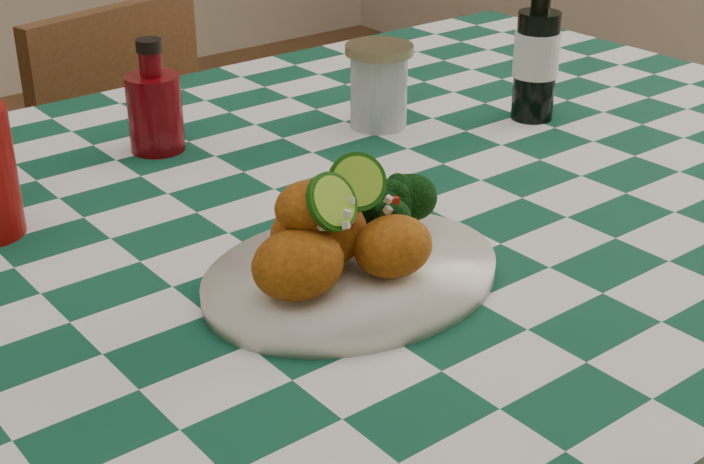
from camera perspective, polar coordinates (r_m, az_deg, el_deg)
plate at (r=0.92m, az=0.00°, el=-2.56°), size 0.31×0.24×0.02m
fried_chicken_pile at (r=0.89m, az=-0.50°, el=0.67°), size 0.16×0.12×0.10m
broccoli_side at (r=0.96m, az=3.26°, el=1.18°), size 0.08×0.08×0.06m
ketchup_bottle at (r=1.24m, az=-11.47°, el=7.77°), size 0.07×0.07×0.14m
mason_jar at (r=1.31m, az=1.57°, el=8.49°), size 0.12×0.12×0.11m
beer_bottle at (r=1.35m, az=10.75°, el=10.89°), size 0.08×0.08×0.22m
wooden_chair_right at (r=1.87m, az=-9.29°, el=-0.44°), size 0.46×0.47×0.83m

